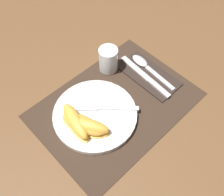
{
  "coord_description": "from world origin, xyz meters",
  "views": [
    {
      "loc": [
        -0.31,
        -0.31,
        0.67
      ],
      "look_at": [
        -0.0,
        0.01,
        0.02
      ],
      "focal_mm": 42.0,
      "sensor_mm": 36.0,
      "label": 1
    }
  ],
  "objects_px": {
    "juice_glass": "(108,60)",
    "fork": "(100,107)",
    "citrus_wedge_1": "(83,125)",
    "citrus_wedge_2": "(87,126)",
    "citrus_wedge_0": "(75,122)",
    "knife": "(146,77)",
    "plate": "(95,115)",
    "spoon": "(145,65)"
  },
  "relations": [
    {
      "from": "juice_glass",
      "to": "citrus_wedge_0",
      "type": "bearing_deg",
      "value": -155.4
    },
    {
      "from": "spoon",
      "to": "fork",
      "type": "xyz_separation_m",
      "value": [
        -0.23,
        -0.03,
        0.01
      ]
    },
    {
      "from": "plate",
      "to": "knife",
      "type": "relative_size",
      "value": 1.13
    },
    {
      "from": "plate",
      "to": "citrus_wedge_0",
      "type": "xyz_separation_m",
      "value": [
        -0.06,
        0.01,
        0.03
      ]
    },
    {
      "from": "juice_glass",
      "to": "citrus_wedge_0",
      "type": "height_order",
      "value": "juice_glass"
    },
    {
      "from": "knife",
      "to": "fork",
      "type": "distance_m",
      "value": 0.19
    },
    {
      "from": "fork",
      "to": "citrus_wedge_0",
      "type": "relative_size",
      "value": 1.11
    },
    {
      "from": "plate",
      "to": "citrus_wedge_2",
      "type": "bearing_deg",
      "value": -152.62
    },
    {
      "from": "citrus_wedge_1",
      "to": "citrus_wedge_2",
      "type": "xyz_separation_m",
      "value": [
        0.0,
        -0.01,
        0.0
      ]
    },
    {
      "from": "spoon",
      "to": "knife",
      "type": "bearing_deg",
      "value": -134.27
    },
    {
      "from": "plate",
      "to": "citrus_wedge_1",
      "type": "relative_size",
      "value": 1.73
    },
    {
      "from": "plate",
      "to": "spoon",
      "type": "bearing_deg",
      "value": 6.43
    },
    {
      "from": "fork",
      "to": "citrus_wedge_2",
      "type": "xyz_separation_m",
      "value": [
        -0.07,
        -0.03,
        0.02
      ]
    },
    {
      "from": "juice_glass",
      "to": "citrus_wedge_1",
      "type": "relative_size",
      "value": 0.58
    },
    {
      "from": "citrus_wedge_1",
      "to": "plate",
      "type": "bearing_deg",
      "value": 14.36
    },
    {
      "from": "spoon",
      "to": "fork",
      "type": "distance_m",
      "value": 0.23
    },
    {
      "from": "plate",
      "to": "citrus_wedge_0",
      "type": "height_order",
      "value": "citrus_wedge_0"
    },
    {
      "from": "plate",
      "to": "knife",
      "type": "height_order",
      "value": "plate"
    },
    {
      "from": "plate",
      "to": "fork",
      "type": "relative_size",
      "value": 1.6
    },
    {
      "from": "juice_glass",
      "to": "fork",
      "type": "relative_size",
      "value": 0.54
    },
    {
      "from": "fork",
      "to": "knife",
      "type": "bearing_deg",
      "value": -2.9
    },
    {
      "from": "spoon",
      "to": "citrus_wedge_1",
      "type": "bearing_deg",
      "value": -172.14
    },
    {
      "from": "juice_glass",
      "to": "fork",
      "type": "xyz_separation_m",
      "value": [
        -0.13,
        -0.11,
        -0.02
      ]
    },
    {
      "from": "spoon",
      "to": "citrus_wedge_0",
      "type": "xyz_separation_m",
      "value": [
        -0.32,
        -0.02,
        0.03
      ]
    },
    {
      "from": "plate",
      "to": "knife",
      "type": "xyz_separation_m",
      "value": [
        0.22,
        -0.01,
        -0.0
      ]
    },
    {
      "from": "knife",
      "to": "fork",
      "type": "height_order",
      "value": "fork"
    },
    {
      "from": "knife",
      "to": "citrus_wedge_1",
      "type": "distance_m",
      "value": 0.27
    },
    {
      "from": "spoon",
      "to": "citrus_wedge_1",
      "type": "relative_size",
      "value": 1.33
    },
    {
      "from": "juice_glass",
      "to": "citrus_wedge_2",
      "type": "relative_size",
      "value": 0.63
    },
    {
      "from": "fork",
      "to": "spoon",
      "type": "bearing_deg",
      "value": 6.59
    },
    {
      "from": "knife",
      "to": "citrus_wedge_2",
      "type": "relative_size",
      "value": 1.65
    },
    {
      "from": "juice_glass",
      "to": "citrus_wedge_2",
      "type": "height_order",
      "value": "juice_glass"
    },
    {
      "from": "citrus_wedge_0",
      "to": "citrus_wedge_2",
      "type": "xyz_separation_m",
      "value": [
        0.01,
        -0.03,
        -0.0
      ]
    },
    {
      "from": "spoon",
      "to": "citrus_wedge_0",
      "type": "relative_size",
      "value": 1.37
    },
    {
      "from": "fork",
      "to": "citrus_wedge_0",
      "type": "height_order",
      "value": "citrus_wedge_0"
    },
    {
      "from": "citrus_wedge_1",
      "to": "spoon",
      "type": "bearing_deg",
      "value": 7.86
    },
    {
      "from": "fork",
      "to": "juice_glass",
      "type": "bearing_deg",
      "value": 38.77
    },
    {
      "from": "citrus_wedge_2",
      "to": "citrus_wedge_0",
      "type": "bearing_deg",
      "value": 113.47
    },
    {
      "from": "plate",
      "to": "citrus_wedge_2",
      "type": "relative_size",
      "value": 1.86
    },
    {
      "from": "plate",
      "to": "juice_glass",
      "type": "distance_m",
      "value": 0.2
    },
    {
      "from": "juice_glass",
      "to": "fork",
      "type": "distance_m",
      "value": 0.17
    },
    {
      "from": "plate",
      "to": "juice_glass",
      "type": "xyz_separation_m",
      "value": [
        0.16,
        0.11,
        0.03
      ]
    }
  ]
}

